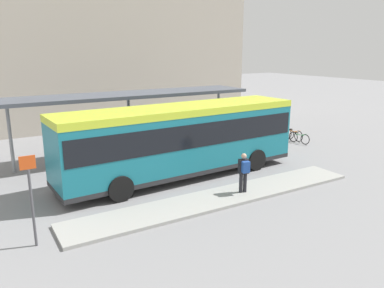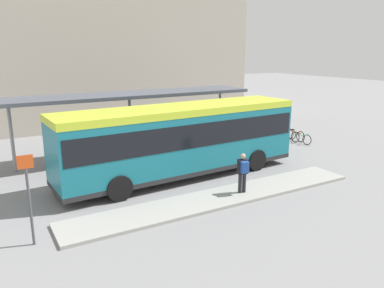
{
  "view_description": "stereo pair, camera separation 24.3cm",
  "coord_description": "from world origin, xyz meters",
  "views": [
    {
      "loc": [
        -8.03,
        -14.4,
        5.69
      ],
      "look_at": [
        0.57,
        0.0,
        1.47
      ],
      "focal_mm": 35.0,
      "sensor_mm": 36.0,
      "label": 1
    },
    {
      "loc": [
        -7.82,
        -14.52,
        5.69
      ],
      "look_at": [
        0.57,
        0.0,
        1.47
      ],
      "focal_mm": 35.0,
      "sensor_mm": 36.0,
      "label": 2
    }
  ],
  "objects": [
    {
      "name": "ground_plane",
      "position": [
        0.0,
        0.0,
        0.0
      ],
      "size": [
        120.0,
        120.0,
        0.0
      ],
      "primitive_type": "plane",
      "color": "gray"
    },
    {
      "name": "station_shelter",
      "position": [
        -0.67,
        4.65,
        3.29
      ],
      "size": [
        13.95,
        2.75,
        3.44
      ],
      "color": "#4C515B",
      "rests_on": "ground_plane"
    },
    {
      "name": "platform_sign",
      "position": [
        -6.84,
        -3.31,
        1.56
      ],
      "size": [
        0.44,
        0.08,
        2.8
      ],
      "color": "#4C4C51",
      "rests_on": "ground_plane"
    },
    {
      "name": "bicycle_white",
      "position": [
        9.81,
        3.38,
        0.34
      ],
      "size": [
        0.48,
        1.57,
        0.68
      ],
      "rotation": [
        0.0,
        0.0,
        1.62
      ],
      "color": "black",
      "rests_on": "ground_plane"
    },
    {
      "name": "station_building",
      "position": [
        0.14,
        19.0,
        7.38
      ],
      "size": [
        25.89,
        13.31,
        14.77
      ],
      "color": "#B2A899",
      "rests_on": "ground_plane"
    },
    {
      "name": "pedestrian_waiting",
      "position": [
        0.99,
        -3.31,
        1.05
      ],
      "size": [
        0.43,
        0.47,
        1.62
      ],
      "rotation": [
        0.0,
        0.0,
        1.35
      ],
      "color": "#232328",
      "rests_on": "curb_island"
    },
    {
      "name": "city_bus",
      "position": [
        0.01,
        0.0,
        1.91
      ],
      "size": [
        11.49,
        3.06,
        3.28
      ],
      "rotation": [
        0.0,
        0.0,
        0.05
      ],
      "color": "#197284",
      "rests_on": "ground_plane"
    },
    {
      "name": "bicycle_green",
      "position": [
        9.49,
        1.8,
        0.33
      ],
      "size": [
        0.48,
        1.52,
        0.66
      ],
      "rotation": [
        0.0,
        0.0,
        -1.43
      ],
      "color": "black",
      "rests_on": "ground_plane"
    },
    {
      "name": "bicycle_orange",
      "position": [
        9.75,
        2.59,
        0.36
      ],
      "size": [
        0.48,
        1.67,
        0.72
      ],
      "rotation": [
        0.0,
        0.0,
        -1.56
      ],
      "color": "black",
      "rests_on": "ground_plane"
    },
    {
      "name": "curb_island",
      "position": [
        0.01,
        -3.19,
        0.06
      ],
      "size": [
        12.49,
        1.8,
        0.12
      ],
      "color": "#9E9E99",
      "rests_on": "ground_plane"
    }
  ]
}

